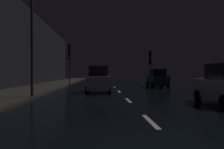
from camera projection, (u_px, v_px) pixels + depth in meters
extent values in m
cube|color=black|center=(113.00, 86.00, 28.86)|extent=(27.84, 84.00, 0.02)
cube|color=#38332B|center=(50.00, 85.00, 28.47)|extent=(4.40, 84.00, 0.15)
cube|color=black|center=(18.00, 44.00, 24.82)|extent=(0.80, 63.00, 9.24)
cube|color=beige|center=(150.00, 121.00, 7.39)|extent=(0.16, 2.20, 0.01)
cube|color=beige|center=(128.00, 100.00, 13.12)|extent=(0.16, 2.20, 0.01)
cube|color=beige|center=(119.00, 92.00, 19.39)|extent=(0.16, 2.20, 0.01)
cube|color=beige|center=(115.00, 87.00, 25.46)|extent=(0.16, 2.20, 0.01)
cylinder|color=#38383A|center=(150.00, 74.00, 32.72)|extent=(0.12, 0.12, 2.78)
cube|color=black|center=(150.00, 58.00, 32.71)|extent=(0.32, 0.35, 1.90)
sphere|color=black|center=(151.00, 53.00, 32.53)|extent=(0.22, 0.22, 0.22)
sphere|color=orange|center=(151.00, 58.00, 32.53)|extent=(0.22, 0.22, 0.22)
sphere|color=black|center=(150.00, 62.00, 32.53)|extent=(0.22, 0.22, 0.22)
cylinder|color=#38383A|center=(69.00, 72.00, 29.42)|extent=(0.12, 0.12, 3.29)
cube|color=black|center=(69.00, 52.00, 29.40)|extent=(0.32, 0.35, 1.90)
sphere|color=black|center=(69.00, 47.00, 29.22)|extent=(0.22, 0.22, 0.22)
sphere|color=black|center=(69.00, 52.00, 29.23)|extent=(0.22, 0.22, 0.22)
sphere|color=#19D84C|center=(69.00, 57.00, 29.23)|extent=(0.22, 0.22, 0.22)
cylinder|color=#2D2D30|center=(32.00, 41.00, 13.87)|extent=(0.16, 0.16, 6.90)
cube|color=silver|center=(98.00, 83.00, 19.16)|extent=(1.76, 4.11, 1.08)
cube|color=black|center=(98.00, 71.00, 19.30)|extent=(1.50, 2.05, 0.82)
cylinder|color=black|center=(110.00, 89.00, 17.77)|extent=(0.22, 0.63, 0.63)
cylinder|color=black|center=(87.00, 89.00, 17.68)|extent=(0.22, 0.63, 0.63)
cylinder|color=black|center=(108.00, 87.00, 20.64)|extent=(0.22, 0.63, 0.63)
cylinder|color=black|center=(89.00, 87.00, 20.55)|extent=(0.22, 0.63, 0.63)
sphere|color=white|center=(105.00, 84.00, 17.18)|extent=(0.18, 0.18, 0.18)
sphere|color=white|center=(92.00, 84.00, 17.13)|extent=(0.18, 0.18, 0.18)
sphere|color=red|center=(104.00, 82.00, 21.19)|extent=(0.18, 0.18, 0.18)
sphere|color=red|center=(93.00, 82.00, 21.14)|extent=(0.18, 0.18, 0.18)
cylinder|color=black|center=(198.00, 96.00, 12.90)|extent=(0.20, 0.59, 0.59)
cylinder|color=black|center=(224.00, 101.00, 10.18)|extent=(0.20, 0.59, 0.59)
sphere|color=slate|center=(200.00, 87.00, 13.47)|extent=(0.17, 0.17, 0.17)
sphere|color=slate|center=(216.00, 87.00, 13.51)|extent=(0.17, 0.17, 0.17)
cube|color=#0F3819|center=(157.00, 81.00, 25.37)|extent=(1.65, 3.86, 1.01)
cube|color=black|center=(158.00, 73.00, 25.22)|extent=(1.41, 1.93, 0.77)
cylinder|color=black|center=(147.00, 84.00, 26.68)|extent=(0.20, 0.59, 0.59)
cylinder|color=black|center=(161.00, 84.00, 26.76)|extent=(0.20, 0.59, 0.59)
cylinder|color=black|center=(153.00, 85.00, 23.98)|extent=(0.20, 0.59, 0.59)
cylinder|color=black|center=(168.00, 85.00, 24.06)|extent=(0.20, 0.59, 0.59)
sphere|color=slate|center=(149.00, 80.00, 27.23)|extent=(0.17, 0.17, 0.17)
sphere|color=slate|center=(157.00, 80.00, 27.28)|extent=(0.17, 0.17, 0.17)
sphere|color=red|center=(157.00, 81.00, 23.46)|extent=(0.17, 0.17, 0.17)
sphere|color=red|center=(166.00, 81.00, 23.50)|extent=(0.17, 0.17, 0.17)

